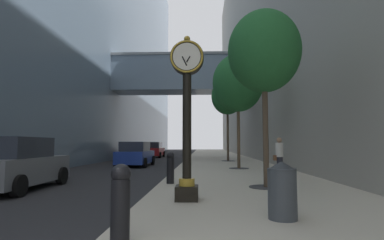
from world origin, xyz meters
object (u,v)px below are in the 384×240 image
at_px(trash_bin, 282,189).
at_px(car_blue_far, 136,154).
at_px(street_tree_near, 264,52).
at_px(car_white_trailing, 134,152).
at_px(bollard_nearest, 120,202).
at_px(car_red_mid, 154,150).
at_px(street_tree_mid_near, 238,83).
at_px(street_clock, 187,109).
at_px(car_grey_near, 15,164).
at_px(bollard_third, 170,167).
at_px(street_tree_mid_far, 227,97).
at_px(pedestrian_walking, 279,155).

bearing_deg(trash_bin, car_blue_far, 112.17).
height_order(street_tree_near, car_blue_far, street_tree_near).
xyz_separation_m(trash_bin, car_white_trailing, (-7.81, 22.24, 0.11)).
relative_size(bollard_nearest, car_red_mid, 0.26).
relative_size(street_tree_mid_near, car_red_mid, 1.56).
distance_m(street_clock, car_blue_far, 13.74).
height_order(bollard_nearest, trash_bin, bollard_nearest).
distance_m(bollard_nearest, car_grey_near, 7.55).
xyz_separation_m(street_clock, car_white_trailing, (-5.96, 20.46, -1.60)).
xyz_separation_m(street_clock, street_tree_near, (2.40, 2.29, 2.12)).
bearing_deg(car_red_mid, trash_bin, -76.09).
height_order(bollard_third, street_tree_near, street_tree_near).
relative_size(street_tree_mid_near, car_grey_near, 1.59).
bearing_deg(bollard_nearest, street_clock, 77.16).
bearing_deg(car_red_mid, street_tree_near, -72.66).
height_order(trash_bin, car_grey_near, car_grey_near).
distance_m(bollard_third, car_red_mid, 23.77).
xyz_separation_m(bollard_nearest, street_tree_mid_near, (3.14, 12.95, 4.26)).
relative_size(street_clock, car_blue_far, 0.96).
bearing_deg(car_red_mid, bollard_nearest, -81.56).
xyz_separation_m(street_tree_near, trash_bin, (-0.55, -4.07, -3.82)).
height_order(bollard_third, car_red_mid, car_red_mid).
relative_size(street_tree_near, car_white_trailing, 1.27).
bearing_deg(trash_bin, car_red_mid, 103.91).
bearing_deg(car_blue_far, bollard_third, -70.82).
distance_m(street_tree_near, street_tree_mid_far, 14.82).
xyz_separation_m(street_tree_mid_far, trash_bin, (-0.55, -18.87, -4.68)).
distance_m(street_tree_mid_near, car_white_trailing, 14.26).
bearing_deg(street_tree_mid_far, street_tree_mid_near, -90.00).
bearing_deg(pedestrian_walking, car_red_mid, 114.05).
xyz_separation_m(street_clock, car_grey_near, (-5.78, 2.37, -1.55)).
height_order(street_tree_mid_far, car_white_trailing, street_tree_mid_far).
bearing_deg(car_white_trailing, pedestrian_walking, -55.24).
height_order(trash_bin, car_blue_far, car_blue_far).
bearing_deg(bollard_third, car_red_mid, 100.70).
distance_m(street_clock, trash_bin, 3.08).
height_order(pedestrian_walking, car_white_trailing, pedestrian_walking).
xyz_separation_m(trash_bin, car_blue_far, (-6.02, 14.78, 0.12)).
height_order(car_grey_near, car_blue_far, car_grey_near).
height_order(bollard_nearest, pedestrian_walking, pedestrian_walking).
height_order(street_tree_near, pedestrian_walking, street_tree_near).
xyz_separation_m(bollard_nearest, pedestrian_walking, (4.57, 9.61, 0.30)).
distance_m(bollard_third, pedestrian_walking, 5.60).
distance_m(street_tree_near, pedestrian_walking, 5.54).
height_order(bollard_nearest, street_tree_near, street_tree_near).
distance_m(street_tree_mid_near, street_tree_mid_far, 7.41).
xyz_separation_m(street_tree_mid_far, car_red_mid, (-7.55, 9.40, -4.53)).
xyz_separation_m(bollard_nearest, street_tree_mid_far, (3.14, 20.34, 4.65)).
distance_m(street_tree_near, trash_bin, 5.61).
height_order(bollard_nearest, car_grey_near, car_grey_near).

